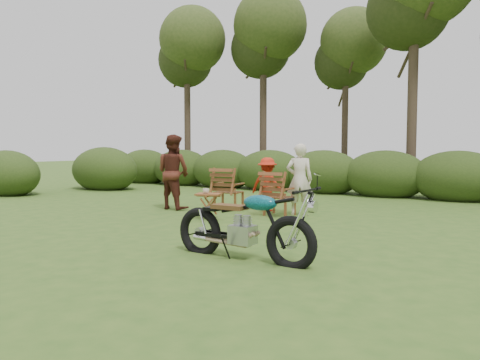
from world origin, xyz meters
The scene contains 10 objects.
ground centered at (0.00, 0.00, 0.00)m, with size 80.00×80.00×0.00m, color #31511B.
tree_line centered at (0.50, 9.74, 3.81)m, with size 22.52×11.62×8.14m.
motorcycle centered at (0.72, -0.05, 0.00)m, with size 2.00×0.76×1.15m, color #0B859B, non-canonical shape.
lawn_chair_right centered at (-0.76, 3.72, 0.00)m, with size 0.65×0.65×0.95m, color brown, non-canonical shape.
lawn_chair_left centered at (-2.25, 3.95, 0.00)m, with size 0.67×0.67×0.98m, color #5E2D17, non-canonical shape.
side_table centered at (-1.74, 2.47, 0.26)m, with size 0.51×0.43×0.53m, color brown, non-canonical shape.
cup centered at (-1.79, 2.44, 0.58)m, with size 0.13×0.13×0.10m, color beige.
adult_a centered at (-0.43, 4.00, 0.00)m, with size 0.57×0.37×1.56m, color beige.
adult_b centered at (-3.39, 3.27, 0.00)m, with size 0.86×0.67×1.77m, color #4B1F15.
child centered at (-1.32, 4.17, 0.00)m, with size 0.80×0.46×1.24m, color red.
Camera 1 is at (4.02, -5.16, 1.47)m, focal length 35.00 mm.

